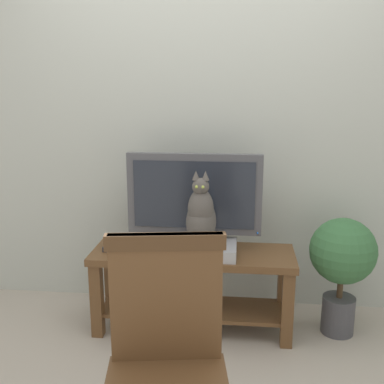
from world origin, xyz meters
TOP-DOWN VIEW (x-y plane):
  - ground_plane at (0.00, 0.00)m, footprint 12.00×12.00m
  - back_wall at (0.00, 0.98)m, footprint 7.00×0.12m
  - tv_stand at (-0.07, 0.51)m, footprint 1.25×0.41m
  - tv at (-0.07, 0.59)m, footprint 0.84×0.20m
  - media_box at (-0.02, 0.47)m, footprint 0.43×0.29m
  - cat at (-0.02, 0.45)m, footprint 0.18×0.35m
  - wooden_chair at (-0.04, -0.71)m, footprint 0.51×0.51m
  - book_stack at (-0.51, 0.51)m, footprint 0.26×0.20m
  - potted_plant at (0.84, 0.55)m, footprint 0.40×0.40m

SIDE VIEW (x-z plane):
  - ground_plane at x=0.00m, z-range 0.00..0.00m
  - tv_stand at x=-0.07m, z-range 0.10..0.62m
  - potted_plant at x=0.84m, z-range 0.11..0.86m
  - book_stack at x=-0.51m, z-range 0.52..0.58m
  - media_box at x=-0.02m, z-range 0.52..0.59m
  - wooden_chair at x=-0.04m, z-range 0.07..1.08m
  - cat at x=-0.02m, z-range 0.54..1.00m
  - tv at x=-0.07m, z-range 0.54..1.14m
  - back_wall at x=0.00m, z-range 0.00..2.80m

